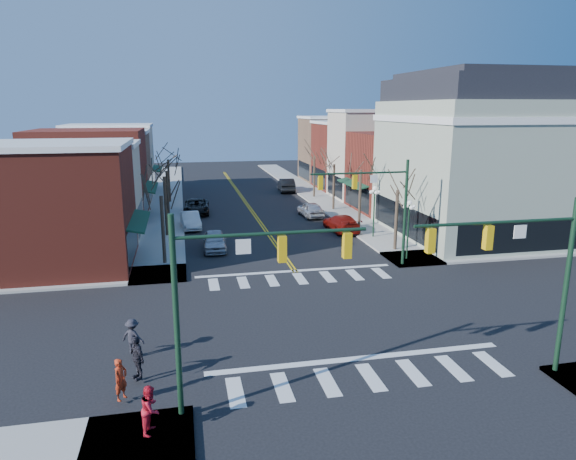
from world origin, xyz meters
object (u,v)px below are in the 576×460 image
car_left_far (197,207)px  car_right_mid (311,209)px  pedestrian_dark_a (137,357)px  car_right_far (286,185)px  pedestrian_dark_b (133,337)px  pedestrian_red_b (151,409)px  victorian_corner (474,156)px  lamppost_corner (409,219)px  lamppost_midblock (374,203)px  pedestrian_red_a (121,379)px  car_left_mid (191,220)px  car_right_near (342,223)px  car_left_near (215,241)px

car_left_far → car_right_mid: (10.91, -3.81, 0.02)m
pedestrian_dark_a → car_left_far: bearing=145.8°
car_right_far → pedestrian_dark_b: bearing=75.0°
car_right_far → pedestrian_red_b: bearing=78.3°
victorian_corner → car_left_far: bearing=148.3°
lamppost_corner → lamppost_midblock: 6.50m
lamppost_midblock → pedestrian_dark_a: 26.21m
victorian_corner → car_left_far: size_ratio=2.69×
lamppost_midblock → pedestrian_red_a: lamppost_midblock is taller
lamppost_corner → pedestrian_red_a: 23.01m
lamppost_midblock → car_left_mid: 16.22m
car_left_far → car_right_far: 16.87m
car_left_far → car_right_near: (12.05, -10.27, -0.01)m
lamppost_midblock → pedestrian_dark_a: bearing=-131.2°
lamppost_midblock → pedestrian_dark_a: size_ratio=2.45×
car_left_far → lamppost_corner: bearing=-52.2°
car_right_near → pedestrian_red_b: bearing=57.1°
car_right_near → pedestrian_red_a: pedestrian_red_a is taller
car_left_near → car_right_mid: bearing=48.1°
car_left_far → car_right_far: size_ratio=1.03×
lamppost_midblock → pedestrian_red_a: bearing=-130.0°
lamppost_corner → car_left_far: (-13.85, 19.67, -2.23)m
car_right_mid → car_right_far: car_right_far is taller
lamppost_midblock → pedestrian_dark_b: (-17.58, -17.46, -2.02)m
pedestrian_dark_a → lamppost_corner: bearing=99.0°
lamppost_midblock → car_left_mid: lamppost_midblock is taller
pedestrian_dark_b → car_right_far: bearing=-82.1°
pedestrian_red_b → car_left_mid: bearing=10.9°
pedestrian_red_a → car_right_near: bearing=3.5°
car_right_mid → pedestrian_red_a: pedestrian_red_a is taller
car_right_far → pedestrian_dark_b: (-15.48, -42.72, 0.09)m
pedestrian_red_a → pedestrian_red_b: size_ratio=0.96×
lamppost_corner → car_right_near: size_ratio=0.86×
pedestrian_red_b → pedestrian_dark_b: bearing=24.7°
car_left_mid → car_right_near: bearing=-21.1°
car_right_near → lamppost_corner: bearing=97.3°
lamppost_corner → pedestrian_dark_b: (-17.58, -10.96, -2.02)m
pedestrian_dark_b → car_left_far: bearing=-69.1°
car_left_near → pedestrian_red_b: 22.61m
pedestrian_dark_a → pedestrian_dark_b: size_ratio=1.12×
pedestrian_red_b → pedestrian_dark_a: bearing=25.4°
car_right_far → pedestrian_dark_a: size_ratio=2.90×
car_left_near → pedestrian_dark_a: size_ratio=2.40×
lamppost_midblock → car_right_near: (-1.80, 2.90, -2.23)m
car_left_near → car_right_near: 11.84m
lamppost_corner → car_right_near: 9.83m
car_left_near → lamppost_midblock: bearing=6.6°
car_right_mid → pedestrian_dark_b: pedestrian_dark_b is taller
car_left_near → car_right_far: size_ratio=0.83×
pedestrian_red_b → pedestrian_dark_b: 5.89m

